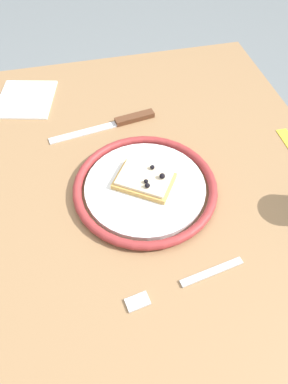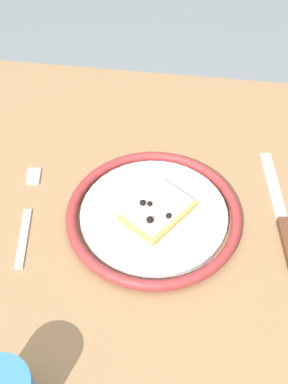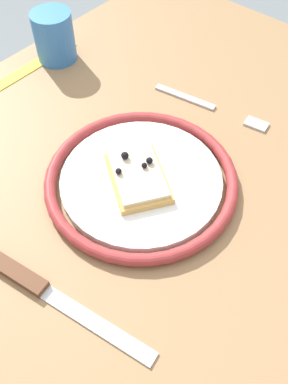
{
  "view_description": "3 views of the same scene",
  "coord_description": "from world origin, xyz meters",
  "px_view_note": "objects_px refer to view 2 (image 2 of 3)",
  "views": [
    {
      "loc": [
        -0.4,
        0.1,
        1.28
      ],
      "look_at": [
        0.0,
        0.01,
        0.77
      ],
      "focal_mm": 33.4,
      "sensor_mm": 36.0,
      "label": 1
    },
    {
      "loc": [
        0.07,
        -0.49,
        1.37
      ],
      "look_at": [
        -0.0,
        0.03,
        0.78
      ],
      "focal_mm": 47.3,
      "sensor_mm": 36.0,
      "label": 2
    },
    {
      "loc": [
        0.3,
        0.25,
        1.22
      ],
      "look_at": [
        0.05,
        0.03,
        0.79
      ],
      "focal_mm": 39.4,
      "sensor_mm": 36.0,
      "label": 3
    }
  ],
  "objects_px": {
    "dining_table": "(143,254)",
    "plate": "(154,213)",
    "knife": "(285,226)",
    "fork": "(27,213)",
    "pizza_slice_near": "(158,212)"
  },
  "relations": [
    {
      "from": "dining_table",
      "to": "plate",
      "type": "xyz_separation_m",
      "value": [
        0.02,
        0.0,
        0.11
      ]
    },
    {
      "from": "knife",
      "to": "pizza_slice_near",
      "type": "bearing_deg",
      "value": -176.44
    },
    {
      "from": "pizza_slice_near",
      "to": "knife",
      "type": "distance_m",
      "value": 0.19
    },
    {
      "from": "fork",
      "to": "dining_table",
      "type": "bearing_deg",
      "value": 5.72
    },
    {
      "from": "plate",
      "to": "knife",
      "type": "distance_m",
      "value": 0.2
    },
    {
      "from": "dining_table",
      "to": "plate",
      "type": "distance_m",
      "value": 0.11
    },
    {
      "from": "knife",
      "to": "fork",
      "type": "height_order",
      "value": "knife"
    },
    {
      "from": "knife",
      "to": "fork",
      "type": "xyz_separation_m",
      "value": [
        -0.4,
        -0.03,
        -0.0
      ]
    },
    {
      "from": "plate",
      "to": "pizza_slice_near",
      "type": "bearing_deg",
      "value": -46.35
    },
    {
      "from": "pizza_slice_near",
      "to": "fork",
      "type": "height_order",
      "value": "pizza_slice_near"
    },
    {
      "from": "dining_table",
      "to": "knife",
      "type": "height_order",
      "value": "knife"
    },
    {
      "from": "plate",
      "to": "fork",
      "type": "relative_size",
      "value": 1.35
    },
    {
      "from": "dining_table",
      "to": "pizza_slice_near",
      "type": "xyz_separation_m",
      "value": [
        0.02,
        -0.0,
        0.12
      ]
    },
    {
      "from": "dining_table",
      "to": "fork",
      "type": "bearing_deg",
      "value": -174.28
    },
    {
      "from": "plate",
      "to": "knife",
      "type": "height_order",
      "value": "plate"
    }
  ]
}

